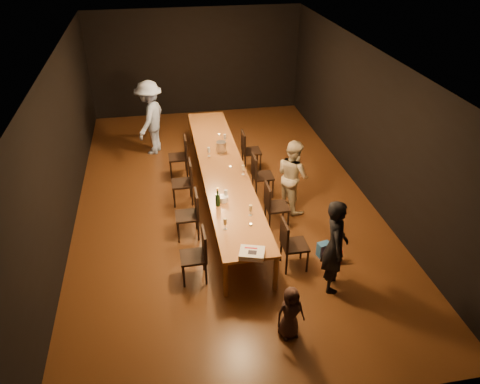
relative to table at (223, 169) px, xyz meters
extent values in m
plane|color=#3F220F|center=(0.00, 0.00, -0.70)|extent=(10.00, 10.00, 0.00)
cube|color=black|center=(0.00, 5.00, 0.80)|extent=(6.00, 0.04, 3.00)
cube|color=black|center=(0.00, -5.00, 0.80)|extent=(6.00, 0.04, 3.00)
cube|color=black|center=(-3.00, 0.00, 0.80)|extent=(0.04, 10.00, 3.00)
cube|color=black|center=(3.00, 0.00, 0.80)|extent=(0.04, 10.00, 3.00)
cube|color=silver|center=(0.00, 0.00, 2.30)|extent=(6.00, 10.00, 0.04)
cube|color=brown|center=(0.00, 0.00, 0.02)|extent=(0.90, 6.00, 0.05)
cylinder|color=brown|center=(-0.40, -2.90, -0.35)|extent=(0.08, 0.08, 0.70)
cylinder|color=brown|center=(0.40, -2.90, -0.35)|extent=(0.08, 0.08, 0.70)
cylinder|color=brown|center=(-0.40, 2.90, -0.35)|extent=(0.08, 0.08, 0.70)
cylinder|color=brown|center=(0.40, 2.90, -0.35)|extent=(0.08, 0.08, 0.70)
imported|color=black|center=(1.30, -2.98, 0.11)|extent=(0.50, 0.66, 1.61)
imported|color=beige|center=(1.31, -0.61, 0.05)|extent=(0.79, 0.89, 1.50)
imported|color=#9CB8F1|center=(-1.39, 2.51, 0.21)|extent=(1.08, 1.35, 1.83)
imported|color=#3C2721|center=(0.37, -3.84, -0.27)|extent=(0.46, 0.34, 0.86)
cube|color=red|center=(1.57, -2.42, -0.56)|extent=(0.26, 0.17, 0.29)
cube|color=#2A67B6|center=(1.45, -2.22, -0.57)|extent=(0.24, 0.19, 0.27)
cube|color=white|center=(0.01, -2.90, 0.09)|extent=(0.45, 0.40, 0.09)
cube|color=black|center=(0.01, -2.93, 0.14)|extent=(0.15, 0.13, 0.00)
cube|color=red|center=(0.01, -2.82, 0.14)|extent=(0.19, 0.09, 0.00)
cylinder|color=white|center=(-0.18, -1.29, 0.10)|extent=(0.21, 0.21, 0.10)
cylinder|color=#BABABF|center=(0.08, 0.71, 0.16)|extent=(0.22, 0.22, 0.23)
cylinder|color=#B2B7B2|center=(0.15, -2.12, 0.06)|extent=(0.05, 0.05, 0.03)
cylinder|color=#B2B7B2|center=(0.15, -0.06, 0.06)|extent=(0.05, 0.05, 0.03)
cylinder|color=#B2B7B2|center=(0.15, 1.55, 0.06)|extent=(0.05, 0.05, 0.03)
camera|label=1|loc=(-1.18, -8.34, 4.56)|focal=35.00mm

